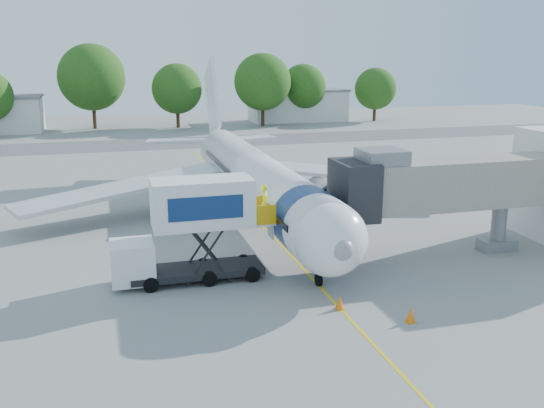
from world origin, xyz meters
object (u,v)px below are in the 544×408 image
object	(u,v)px
ground_tug	(440,322)
jet_bridge	(436,185)
aircraft	(255,178)
catering_hiloader	(190,231)

from	to	relation	value
ground_tug	jet_bridge	bearing A→B (deg)	64.28
jet_bridge	aircraft	bearing A→B (deg)	125.70
jet_bridge	ground_tug	distance (m)	11.45
aircraft	jet_bridge	world-z (taller)	aircraft
aircraft	catering_hiloader	size ratio (longest dim) A/B	4.44
jet_bridge	ground_tug	bearing A→B (deg)	-118.18
catering_hiloader	ground_tug	xyz separation A→B (m)	(9.11, -9.59, -1.96)
aircraft	catering_hiloader	bearing A→B (deg)	-119.36
aircraft	ground_tug	xyz separation A→B (m)	(2.85, -20.72, -2.14)
catering_hiloader	ground_tug	distance (m)	13.37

